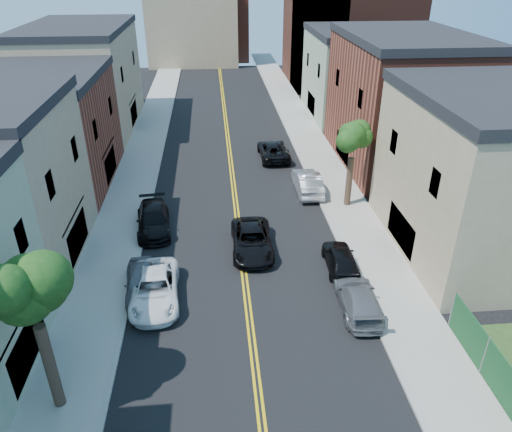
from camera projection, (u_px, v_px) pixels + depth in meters
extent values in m
cube|color=gray|center=(140.00, 160.00, 41.95)|extent=(3.20, 100.00, 0.15)
cube|color=gray|center=(318.00, 154.00, 43.22)|extent=(3.20, 100.00, 0.15)
cube|color=gray|center=(160.00, 160.00, 42.09)|extent=(0.30, 100.00, 0.15)
cube|color=gray|center=(299.00, 155.00, 43.08)|extent=(0.30, 100.00, 0.15)
cube|color=brown|center=(44.00, 134.00, 36.09)|extent=(9.00, 12.00, 8.00)
cube|color=#998466|center=(84.00, 81.00, 47.98)|extent=(9.00, 16.00, 9.50)
cube|color=#998466|center=(485.00, 180.00, 27.60)|extent=(9.00, 12.00, 9.00)
cube|color=brown|center=(400.00, 104.00, 39.61)|extent=(9.00, 14.00, 10.00)
cube|color=gray|center=(353.00, 76.00, 52.22)|extent=(9.00, 12.00, 8.50)
cube|color=#4C2319|center=(348.00, 37.00, 65.66)|extent=(16.00, 14.00, 12.00)
cube|color=#998466|center=(192.00, 25.00, 76.19)|extent=(14.00, 8.00, 12.00)
cube|color=brown|center=(217.00, 28.00, 80.49)|extent=(10.00, 8.00, 10.00)
cylinder|color=#37261B|center=(50.00, 367.00, 18.22)|extent=(0.44, 0.44, 3.96)
sphere|color=#11370F|center=(24.00, 273.00, 16.16)|extent=(5.20, 5.20, 5.20)
sphere|color=#11370F|center=(30.00, 252.00, 15.36)|extent=(3.90, 3.90, 3.90)
sphere|color=#11370F|center=(17.00, 277.00, 16.82)|extent=(3.64, 3.64, 3.64)
cylinder|color=#37261B|center=(349.00, 182.00, 33.59)|extent=(0.44, 0.44, 3.52)
sphere|color=#11370F|center=(354.00, 130.00, 31.81)|extent=(4.40, 4.40, 4.40)
sphere|color=#11370F|center=(364.00, 118.00, 31.14)|extent=(3.30, 3.30, 3.30)
sphere|color=#11370F|center=(345.00, 134.00, 32.37)|extent=(3.08, 3.08, 3.08)
imported|color=white|center=(155.00, 289.00, 24.77)|extent=(2.66, 5.33, 1.45)
imported|color=#585A60|center=(141.00, 282.00, 25.34)|extent=(2.09, 4.28, 1.41)
imported|color=black|center=(153.00, 220.00, 31.21)|extent=(2.61, 5.28, 1.48)
imported|color=#5B5F63|center=(358.00, 299.00, 24.15)|extent=(2.09, 4.70, 1.34)
imported|color=black|center=(341.00, 259.00, 27.25)|extent=(1.81, 4.16, 1.40)
imported|color=#9C9FA3|center=(307.00, 182.00, 36.18)|extent=(1.72, 4.89, 1.61)
imported|color=black|center=(273.00, 150.00, 42.30)|extent=(2.56, 5.30, 1.45)
imported|color=black|center=(252.00, 240.00, 28.97)|extent=(2.47, 5.23, 1.44)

